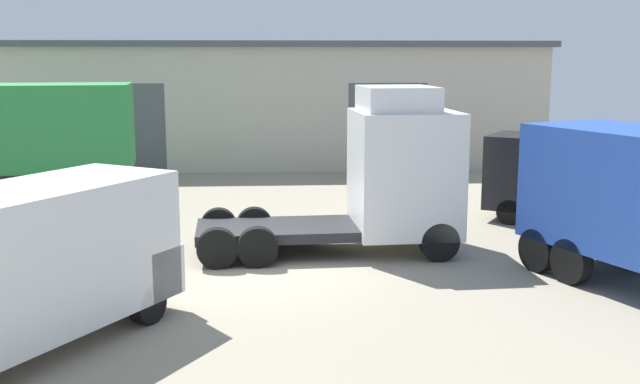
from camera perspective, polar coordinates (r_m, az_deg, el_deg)
The scene contains 5 objects.
ground_plane at distance 16.78m, azimuth -5.43°, elevation -5.92°, with size 60.00×60.00×0.00m, color gray.
warehouse_building at distance 33.99m, azimuth -4.69°, elevation 6.88°, with size 24.42×8.16×5.27m.
tractor_unit_white at distance 18.04m, azimuth 5.04°, elevation 1.33°, with size 6.29×2.82×3.98m.
delivery_van_black at distance 21.95m, azimuth 20.64°, elevation 0.94°, with size 6.02×4.85×2.46m.
delivery_van_white at distance 12.82m, azimuth -21.35°, elevation -5.06°, with size 4.62×5.80×2.65m.
Camera 1 is at (0.51, -16.10, 4.69)m, focal length 42.00 mm.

